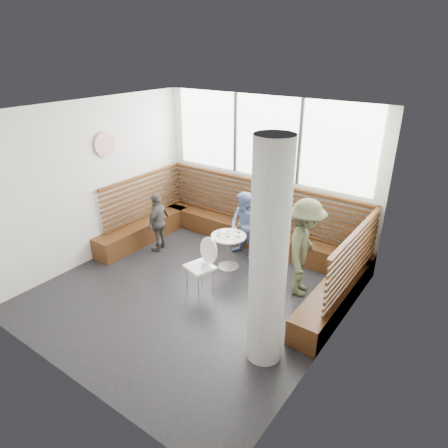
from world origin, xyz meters
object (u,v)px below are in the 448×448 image
Objects in this scene: cafe_table at (229,245)px; adult_man at (304,248)px; concrete_column at (269,258)px; cafe_chair at (202,260)px; child_left at (158,222)px; child_back at (245,226)px.

adult_man is (1.57, 0.04, 0.39)m from cafe_table.
concrete_column is 2.20m from cafe_chair.
child_left is at bearing 79.87° from adult_man.
adult_man is 1.38× the size of child_left.
concrete_column reaches higher than child_back.
adult_man is at bearing -5.28° from child_back.
cafe_table is at bearing 76.53° from adult_man.
cafe_chair is at bearing 55.07° from child_left.
child_back is (-1.55, 0.51, -0.18)m from adult_man.
child_left is at bearing -171.96° from cafe_table.
cafe_chair is 1.46m from child_back.
concrete_column is at bearing -38.67° from child_back.
adult_man is at bearing 1.59° from cafe_table.
child_back is (-0.05, 1.45, 0.12)m from cafe_chair.
cafe_chair is 0.56× the size of adult_man.
adult_man reaches higher than cafe_table.
cafe_chair reaches higher than cafe_table.
adult_man is at bearing 49.22° from cafe_chair.
concrete_column is 2.25× the size of child_back.
cafe_chair is at bearing -75.38° from child_back.
cafe_chair is at bearing 107.19° from adult_man.
child_left is at bearing 156.79° from concrete_column.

